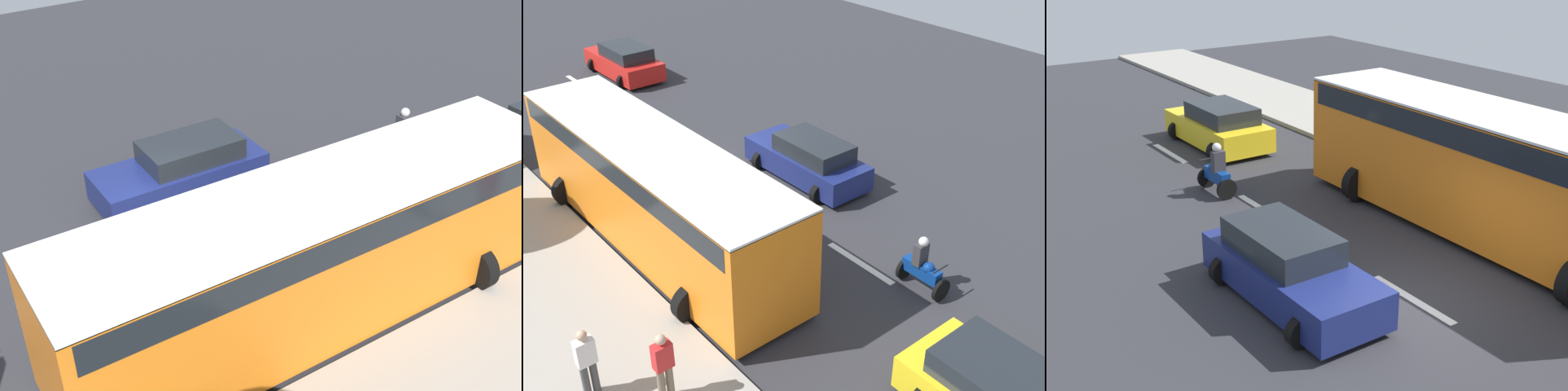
# 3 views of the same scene
# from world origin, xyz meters

# --- Properties ---
(ground_plane) EXTENTS (40.00, 60.00, 0.10)m
(ground_plane) POSITION_xyz_m (0.00, 0.00, -0.05)
(ground_plane) COLOR #2D2D33
(lane_stripe_mid) EXTENTS (0.20, 2.40, 0.01)m
(lane_stripe_mid) POSITION_xyz_m (0.00, 0.00, 0.01)
(lane_stripe_mid) COLOR white
(lane_stripe_mid) RESTS_ON ground
(lane_stripe_south) EXTENTS (0.20, 2.40, 0.01)m
(lane_stripe_south) POSITION_xyz_m (0.00, 6.00, 0.01)
(lane_stripe_south) COLOR white
(lane_stripe_south) RESTS_ON ground
(lane_stripe_far_south) EXTENTS (0.20, 2.40, 0.01)m
(lane_stripe_far_south) POSITION_xyz_m (0.00, 12.00, 0.01)
(lane_stripe_far_south) COLOR white
(lane_stripe_far_south) RESTS_ON ground
(car_dark_blue) EXTENTS (2.19, 4.51, 1.52)m
(car_dark_blue) POSITION_xyz_m (-2.10, 1.44, 0.71)
(car_dark_blue) COLOR navy
(car_dark_blue) RESTS_ON ground
(city_bus) EXTENTS (3.20, 11.00, 3.16)m
(city_bus) POSITION_xyz_m (3.67, 1.51, 1.85)
(city_bus) COLOR orange
(city_bus) RESTS_ON ground
(motorcycle) EXTENTS (0.60, 1.30, 1.53)m
(motorcycle) POSITION_xyz_m (-0.43, 7.75, 0.64)
(motorcycle) COLOR black
(motorcycle) RESTS_ON ground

